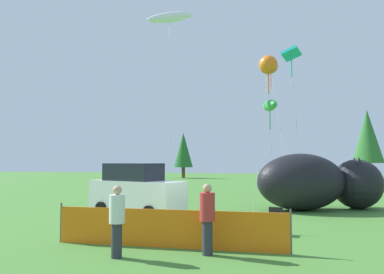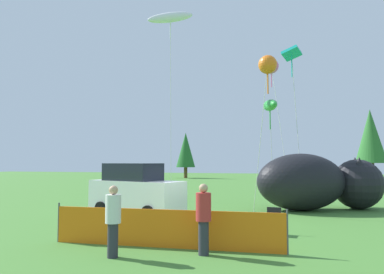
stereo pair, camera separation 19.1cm
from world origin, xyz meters
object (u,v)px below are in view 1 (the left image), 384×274
object	(u,v)px
parked_car	(136,190)
kite_green_fish	(270,106)
spectator_in_blue_shirt	(117,218)
kite_white_ghost	(170,18)
kite_teal_diamond	(291,57)
folding_chair	(275,219)
kite_orange_flower	(268,65)
spectator_in_green_shirt	(207,216)
kite_pink_octopus	(271,67)
inflatable_cat	(317,184)

from	to	relation	value
parked_car	kite_green_fish	world-z (taller)	kite_green_fish
spectator_in_blue_shirt	kite_white_ghost	world-z (taller)	kite_white_ghost
spectator_in_blue_shirt	kite_teal_diamond	xyz separation A→B (m)	(4.43, 12.05, 7.08)
folding_chair	spectator_in_blue_shirt	xyz separation A→B (m)	(-3.70, -4.00, 0.47)
parked_car	kite_orange_flower	distance (m)	8.00
spectator_in_green_shirt	kite_white_ghost	size ratio (longest dim) A/B	0.15
spectator_in_green_shirt	kite_teal_diamond	xyz separation A→B (m)	(2.32, 11.24, 7.06)
folding_chair	kite_green_fish	world-z (taller)	kite_green_fish
spectator_in_blue_shirt	parked_car	bearing A→B (deg)	108.97
parked_car	kite_white_ghost	size ratio (longest dim) A/B	0.39
kite_green_fish	kite_orange_flower	distance (m)	4.02
spectator_in_blue_shirt	kite_green_fish	world-z (taller)	kite_green_fish
kite_green_fish	kite_pink_octopus	size ratio (longest dim) A/B	0.68
inflatable_cat	kite_teal_diamond	xyz separation A→B (m)	(-1.09, 1.35, 6.77)
inflatable_cat	spectator_in_green_shirt	world-z (taller)	inflatable_cat
parked_car	kite_pink_octopus	world-z (taller)	kite_pink_octopus
kite_orange_flower	kite_white_ghost	bearing A→B (deg)	142.56
kite_teal_diamond	kite_pink_octopus	size ratio (longest dim) A/B	0.99
folding_chair	kite_orange_flower	size ratio (longest dim) A/B	0.12
kite_green_fish	kite_white_ghost	size ratio (longest dim) A/B	0.50
kite_pink_octopus	spectator_in_green_shirt	bearing A→B (deg)	-94.63
spectator_in_blue_shirt	kite_pink_octopus	bearing A→B (deg)	77.52
parked_car	spectator_in_green_shirt	distance (m)	7.47
kite_orange_flower	spectator_in_blue_shirt	bearing A→B (deg)	-112.89
folding_chair	kite_pink_octopus	world-z (taller)	kite_pink_octopus
inflatable_cat	kite_white_ghost	xyz separation A→B (m)	(-8.17, 1.87, 9.80)
inflatable_cat	kite_white_ghost	size ratio (longest dim) A/B	0.56
kite_pink_octopus	spectator_in_blue_shirt	bearing A→B (deg)	-102.48
kite_teal_diamond	kite_green_fish	world-z (taller)	kite_teal_diamond
folding_chair	spectator_in_green_shirt	bearing A→B (deg)	-17.68
kite_pink_octopus	kite_orange_flower	size ratio (longest dim) A/B	1.23
spectator_in_blue_shirt	kite_pink_octopus	world-z (taller)	kite_pink_octopus
spectator_in_green_shirt	kite_pink_octopus	xyz separation A→B (m)	(1.11, 13.75, 7.19)
inflatable_cat	kite_teal_diamond	bearing A→B (deg)	103.64
parked_car	spectator_in_blue_shirt	xyz separation A→B (m)	(2.34, -6.81, -0.14)
parked_car	inflatable_cat	xyz separation A→B (m)	(7.86, 3.89, 0.17)
spectator_in_green_shirt	kite_orange_flower	size ratio (longest dim) A/B	0.25
inflatable_cat	kite_white_ghost	bearing A→B (deg)	141.84
kite_green_fish	kite_orange_flower	bearing A→B (deg)	-88.27
folding_chair	kite_pink_octopus	xyz separation A→B (m)	(-0.48, 10.56, 7.67)
spectator_in_blue_shirt	kite_orange_flower	size ratio (longest dim) A/B	0.25
kite_teal_diamond	spectator_in_blue_shirt	bearing A→B (deg)	-110.18
kite_white_ghost	spectator_in_green_shirt	bearing A→B (deg)	-67.96
inflatable_cat	kite_orange_flower	distance (m)	6.36
folding_chair	kite_white_ghost	world-z (taller)	kite_white_ghost
kite_pink_octopus	folding_chair	bearing A→B (deg)	-87.40
folding_chair	inflatable_cat	bearing A→B (deg)	173.69
kite_green_fish	spectator_in_blue_shirt	bearing A→B (deg)	-105.40
kite_orange_flower	inflatable_cat	bearing A→B (deg)	51.75
kite_green_fish	kite_pink_octopus	world-z (taller)	kite_pink_octopus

